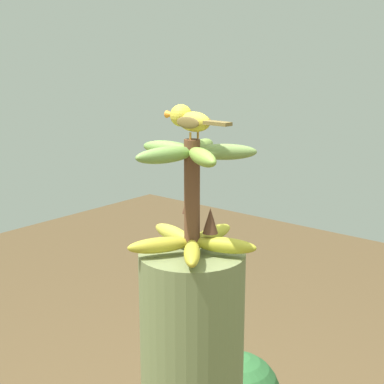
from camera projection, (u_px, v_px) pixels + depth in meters
banana_bunch at (192, 199)px, 1.31m from camera, size 0.30×0.30×0.27m
perched_bird at (190, 119)px, 1.28m from camera, size 0.19×0.05×0.08m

